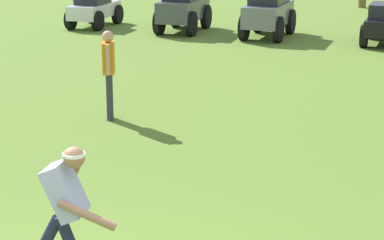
# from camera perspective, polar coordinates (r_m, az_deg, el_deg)

# --- Properties ---
(frisbee_thrower) EXTENTS (1.13, 0.47, 1.42)m
(frisbee_thrower) POSITION_cam_1_polar(r_m,az_deg,el_deg) (7.32, -9.64, -6.59)
(frisbee_thrower) COLOR #191E38
(frisbee_thrower) RESTS_ON ground_plane
(teammate_near_sideline) EXTENTS (0.32, 0.48, 1.56)m
(teammate_near_sideline) POSITION_cam_1_polar(r_m,az_deg,el_deg) (12.97, -6.36, 4.07)
(teammate_near_sideline) COLOR #33333D
(teammate_near_sideline) RESTS_ON ground_plane
(parked_car_slot_a) EXTENTS (1.19, 2.24, 1.10)m
(parked_car_slot_a) POSITION_cam_1_polar(r_m,az_deg,el_deg) (23.71, -7.47, 8.43)
(parked_car_slot_a) COLOR silver
(parked_car_slot_a) RESTS_ON ground_plane
(parked_car_slot_b) EXTENTS (1.28, 2.40, 1.40)m
(parked_car_slot_b) POSITION_cam_1_polar(r_m,az_deg,el_deg) (22.54, -0.66, 8.64)
(parked_car_slot_b) COLOR #474C51
(parked_car_slot_b) RESTS_ON ground_plane
(parked_car_slot_c) EXTENTS (1.18, 2.36, 1.40)m
(parked_car_slot_c) POSITION_cam_1_polar(r_m,az_deg,el_deg) (21.64, 5.84, 8.26)
(parked_car_slot_c) COLOR slate
(parked_car_slot_c) RESTS_ON ground_plane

